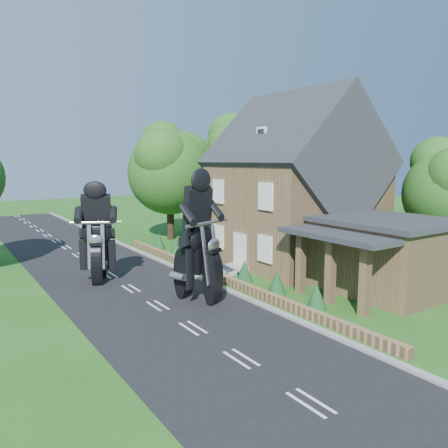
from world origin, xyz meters
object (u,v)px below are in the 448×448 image
annex (383,254)px  house (295,190)px  garden_wall (217,276)px  motorcycle_lead (198,282)px  motorcycle_follow (99,267)px

annex → house: bearing=84.8°
house → garden_wall: bearing=-170.8°
garden_wall → motorcycle_lead: (-2.54, -2.40, 0.67)m
garden_wall → house: size_ratio=2.15×
motorcycle_follow → house: bearing=-165.1°
annex → motorcycle_lead: 8.84m
annex → motorcycle_follow: bearing=140.4°
annex → motorcycle_lead: (-8.11, 3.40, -0.90)m
annex → motorcycle_follow: size_ratio=4.30×
garden_wall → motorcycle_follow: size_ratio=13.42×
house → motorcycle_lead: 9.99m
house → annex: 7.30m
motorcycle_lead → motorcycle_follow: (-2.62, 5.46, -0.10)m
garden_wall → motorcycle_lead: 3.55m
motorcycle_follow → garden_wall: bearing=174.5°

